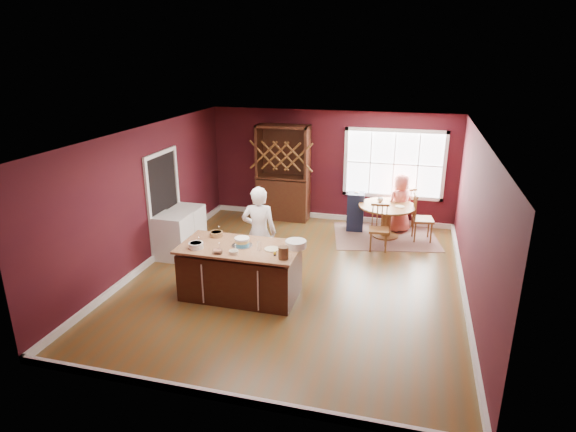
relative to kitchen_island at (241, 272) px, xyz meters
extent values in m
plane|color=brown|center=(0.77, 0.89, -0.44)|extent=(7.00, 7.00, 0.00)
plane|color=white|center=(0.77, 0.89, 2.26)|extent=(7.00, 7.00, 0.00)
plane|color=#411115|center=(0.77, 4.39, 0.91)|extent=(6.00, 0.00, 6.00)
plane|color=#411115|center=(0.77, -2.61, 0.91)|extent=(6.00, 0.00, 6.00)
plane|color=#411115|center=(-2.23, 0.89, 0.91)|extent=(0.00, 7.00, 7.00)
plane|color=#411115|center=(3.77, 0.89, 0.91)|extent=(0.00, 7.00, 7.00)
cube|color=#3B2312|center=(0.00, 0.00, -0.03)|extent=(1.94, 0.98, 0.83)
cube|color=tan|center=(0.00, 0.00, 0.46)|extent=(2.02, 1.06, 0.04)
cylinder|color=brown|center=(2.22, 3.48, -0.42)|extent=(0.59, 0.59, 0.04)
cylinder|color=brown|center=(2.22, 3.48, -0.08)|extent=(0.21, 0.21, 0.67)
cylinder|color=brown|center=(2.22, 3.48, 0.29)|extent=(1.27, 1.27, 0.04)
imported|color=white|center=(0.08, 0.80, 0.44)|extent=(0.69, 0.50, 1.75)
cylinder|color=white|center=(-0.67, -0.26, 0.53)|extent=(0.24, 0.24, 0.09)
cylinder|color=#9A6537|center=(-0.55, 0.32, 0.52)|extent=(0.23, 0.23, 0.09)
cylinder|color=silver|center=(-0.24, -0.38, 0.51)|extent=(0.17, 0.17, 0.06)
cylinder|color=beige|center=(0.02, -0.33, 0.51)|extent=(0.15, 0.15, 0.06)
cylinder|color=silver|center=(0.37, -0.07, 0.55)|extent=(0.07, 0.07, 0.15)
cylinder|color=#F4EAAF|center=(0.57, 0.00, 0.49)|extent=(0.25, 0.25, 0.02)
cylinder|color=white|center=(0.93, 0.19, 0.54)|extent=(0.35, 0.35, 0.12)
cylinder|color=#522F21|center=(0.85, -0.31, 0.58)|extent=(0.17, 0.17, 0.20)
cube|color=brown|center=(2.22, 3.48, -0.43)|extent=(2.58, 2.18, 0.01)
imported|color=#D56054|center=(2.49, 3.92, 0.25)|extent=(0.80, 0.76, 1.37)
cylinder|color=beige|center=(2.50, 3.43, 0.32)|extent=(0.20, 0.20, 0.02)
imported|color=silver|center=(2.05, 3.67, 0.36)|extent=(0.15, 0.15, 0.10)
cube|color=black|center=(-0.37, 4.11, 0.74)|extent=(1.28, 0.53, 2.35)
cube|color=silver|center=(-1.87, 1.17, 0.02)|extent=(0.63, 0.61, 0.92)
cube|color=silver|center=(-1.87, 1.81, 0.01)|extent=(0.61, 0.59, 0.89)
camera|label=1|loc=(2.70, -7.01, 3.59)|focal=30.00mm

